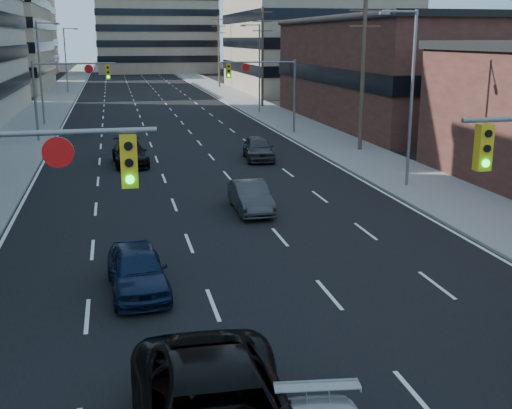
{
  "coord_description": "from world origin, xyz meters",
  "views": [
    {
      "loc": [
        -4.36,
        -5.41,
        7.65
      ],
      "look_at": [
        0.17,
        15.01,
        2.2
      ],
      "focal_mm": 45.0,
      "sensor_mm": 36.0,
      "label": 1
    }
  ],
  "objects": [
    {
      "name": "utility_pole_midblock",
      "position": [
        12.2,
        66.0,
        5.78
      ],
      "size": [
        2.2,
        0.28,
        11.0
      ],
      "color": "#4C3D2D",
      "rests_on": "ground"
    },
    {
      "name": "streetlight_left_far",
      "position": [
        -10.34,
        90.0,
        5.05
      ],
      "size": [
        2.03,
        0.22,
        9.0
      ],
      "color": "slate",
      "rests_on": "ground"
    },
    {
      "name": "bg_block_right",
      "position": [
        32.0,
        130.0,
        6.0
      ],
      "size": [
        22.0,
        22.0,
        12.0
      ],
      "primitive_type": "cube",
      "color": "gray",
      "rests_on": "ground"
    },
    {
      "name": "signal_far_left",
      "position": [
        -7.68,
        45.0,
        4.3
      ],
      "size": [
        6.09,
        0.33,
        6.0
      ],
      "color": "slate",
      "rests_on": "ground"
    },
    {
      "name": "sidewalk_left",
      "position": [
        -11.5,
        130.0,
        0.07
      ],
      "size": [
        5.0,
        300.0,
        0.15
      ],
      "primitive_type": "cube",
      "color": "slate",
      "rests_on": "ground"
    },
    {
      "name": "utility_pole_distant",
      "position": [
        12.2,
        96.0,
        5.78
      ],
      "size": [
        2.2,
        0.28,
        11.0
      ],
      "color": "#4C3D2D",
      "rests_on": "ground"
    },
    {
      "name": "sedan_blue",
      "position": [
        -3.91,
        13.55,
        0.72
      ],
      "size": [
        1.97,
        4.35,
        1.45
      ],
      "primitive_type": "imported",
      "rotation": [
        0.0,
        0.0,
        0.06
      ],
      "color": "black",
      "rests_on": "ground"
    },
    {
      "name": "sedan_grey_center",
      "position": [
        1.48,
        22.08,
        0.68
      ],
      "size": [
        1.45,
        4.14,
        1.36
      ],
      "primitive_type": "imported",
      "rotation": [
        0.0,
        0.0,
        -0.0
      ],
      "color": "#303032",
      "rests_on": "ground"
    },
    {
      "name": "streetlight_right_far",
      "position": [
        10.34,
        60.0,
        5.05
      ],
      "size": [
        2.03,
        0.22,
        9.0
      ],
      "color": "slate",
      "rests_on": "ground"
    },
    {
      "name": "utility_pole_block",
      "position": [
        12.2,
        36.0,
        5.78
      ],
      "size": [
        2.2,
        0.28,
        11.0
      ],
      "color": "#4C3D2D",
      "rests_on": "ground"
    },
    {
      "name": "sedan_grey_right",
      "position": [
        4.64,
        34.48,
        0.75
      ],
      "size": [
        2.22,
        4.57,
        1.5
      ],
      "primitive_type": "imported",
      "rotation": [
        0.0,
        0.0,
        -0.1
      ],
      "color": "#2F2F31",
      "rests_on": "ground"
    },
    {
      "name": "streetlight_left_mid",
      "position": [
        -10.34,
        55.0,
        5.05
      ],
      "size": [
        2.03,
        0.22,
        9.0
      ],
      "color": "slate",
      "rests_on": "ground"
    },
    {
      "name": "office_right_far",
      "position": [
        25.0,
        88.0,
        7.0
      ],
      "size": [
        22.0,
        28.0,
        14.0
      ],
      "primitive_type": "cube",
      "color": "gray",
      "rests_on": "ground"
    },
    {
      "name": "signal_far_right",
      "position": [
        7.68,
        45.0,
        4.3
      ],
      "size": [
        6.09,
        0.33,
        6.0
      ],
      "color": "slate",
      "rests_on": "ground"
    },
    {
      "name": "sidewalk_right",
      "position": [
        11.5,
        130.0,
        0.07
      ],
      "size": [
        5.0,
        300.0,
        0.15
      ],
      "primitive_type": "cube",
      "color": "slate",
      "rests_on": "ground"
    },
    {
      "name": "road_surface",
      "position": [
        0.0,
        130.0,
        0.01
      ],
      "size": [
        18.0,
        300.0,
        0.02
      ],
      "primitive_type": "cube",
      "color": "black",
      "rests_on": "ground"
    },
    {
      "name": "sedan_black_far",
      "position": [
        -3.5,
        34.49,
        0.71
      ],
      "size": [
        2.31,
        5.04,
        1.43
      ],
      "primitive_type": "imported",
      "rotation": [
        0.0,
        0.0,
        0.06
      ],
      "color": "black",
      "rests_on": "ground"
    },
    {
      "name": "streetlight_right_near",
      "position": [
        10.34,
        25.0,
        5.05
      ],
      "size": [
        2.03,
        0.22,
        9.0
      ],
      "color": "slate",
      "rests_on": "ground"
    },
    {
      "name": "storefront_right_mid",
      "position": [
        24.0,
        50.0,
        4.5
      ],
      "size": [
        20.0,
        30.0,
        9.0
      ],
      "primitive_type": "cube",
      "color": "#472119",
      "rests_on": "ground"
    }
  ]
}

